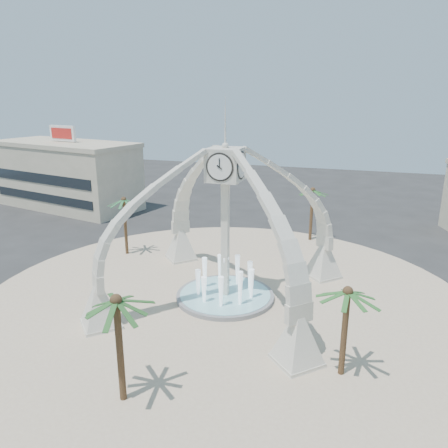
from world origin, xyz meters
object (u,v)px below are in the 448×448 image
(palm_west, at_px, (124,200))
(palm_north, at_px, (313,191))
(fountain, at_px, (225,295))
(palm_south, at_px, (116,302))
(palm_east, at_px, (348,293))
(clock_tower, at_px, (225,223))

(palm_west, relative_size, palm_north, 0.99)
(palm_north, bearing_deg, fountain, -104.41)
(fountain, height_order, palm_north, palm_north)
(fountain, xyz_separation_m, palm_south, (-1.36, -13.53, 5.62))
(fountain, relative_size, palm_east, 1.31)
(palm_north, bearing_deg, clock_tower, -104.41)
(clock_tower, height_order, palm_west, clock_tower)
(clock_tower, relative_size, palm_south, 2.66)
(fountain, bearing_deg, palm_west, 153.07)
(clock_tower, relative_size, palm_east, 2.93)
(fountain, height_order, palm_east, palm_east)
(palm_east, height_order, palm_north, palm_north)
(clock_tower, bearing_deg, palm_north, 75.59)
(fountain, relative_size, palm_west, 1.23)
(palm_south, bearing_deg, palm_west, 120.20)
(fountain, bearing_deg, palm_south, -95.75)
(clock_tower, distance_m, palm_west, 14.72)
(palm_east, relative_size, palm_south, 0.91)
(palm_west, bearing_deg, palm_north, 31.48)
(clock_tower, xyz_separation_m, palm_south, (-1.36, -13.53, -0.58))
(palm_north, xyz_separation_m, palm_south, (-5.84, -30.97, 0.10))
(palm_south, bearing_deg, fountain, 84.25)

